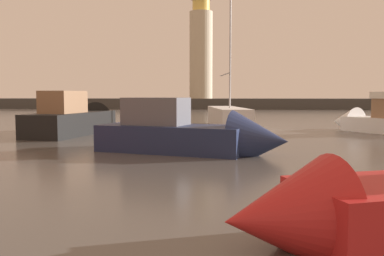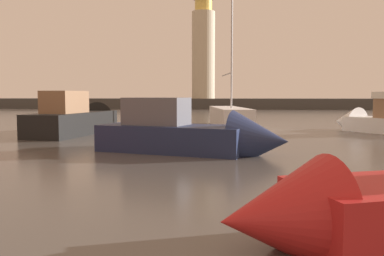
{
  "view_description": "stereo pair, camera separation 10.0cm",
  "coord_description": "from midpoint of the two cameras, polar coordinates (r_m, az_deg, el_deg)",
  "views": [
    {
      "loc": [
        2.0,
        -0.61,
        2.26
      ],
      "look_at": [
        0.76,
        13.41,
        1.14
      ],
      "focal_mm": 38.83,
      "sensor_mm": 36.0,
      "label": 1
    },
    {
      "loc": [
        2.1,
        -0.6,
        2.26
      ],
      "look_at": [
        0.76,
        13.41,
        1.14
      ],
      "focal_mm": 38.83,
      "sensor_mm": 36.0,
      "label": 2
    }
  ],
  "objects": [
    {
      "name": "ground_plane",
      "position": [
        34.9,
        2.09,
        0.84
      ],
      "size": [
        220.0,
        220.0,
        0.0
      ],
      "primitive_type": "plane",
      "color": "#4C4742"
    },
    {
      "name": "motorboat_4",
      "position": [
        27.77,
        24.01,
        1.0
      ],
      "size": [
        5.46,
        6.69,
        2.93
      ],
      "color": "white",
      "rests_on": "ground_plane"
    },
    {
      "name": "sailboat_moored",
      "position": [
        29.45,
        5.25,
        1.6
      ],
      "size": [
        3.27,
        8.99,
        14.75
      ],
      "color": "white",
      "rests_on": "ground_plane"
    },
    {
      "name": "motorboat_1",
      "position": [
        16.15,
        1.3,
        -0.99
      ],
      "size": [
        7.83,
        4.26,
        2.68
      ],
      "color": "#1E284C",
      "rests_on": "ground_plane"
    },
    {
      "name": "motorboat_2",
      "position": [
        25.73,
        -14.72,
        1.22
      ],
      "size": [
        3.42,
        8.89,
        2.9
      ],
      "color": "black",
      "rests_on": "ground_plane"
    },
    {
      "name": "lighthouse",
      "position": [
        69.5,
        1.61,
        10.84
      ],
      "size": [
        3.79,
        3.79,
        17.28
      ],
      "color": "beige",
      "rests_on": "breakwater"
    },
    {
      "name": "breakwater",
      "position": [
        68.97,
        3.78,
        3.36
      ],
      "size": [
        81.02,
        6.29,
        1.69
      ],
      "primitive_type": "cube",
      "color": "#423F3D",
      "rests_on": "ground_plane"
    }
  ]
}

